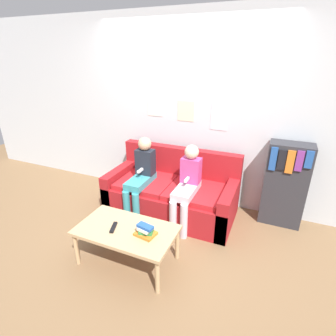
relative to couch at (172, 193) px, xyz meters
name	(u,v)px	position (x,y,z in m)	size (l,w,h in m)	color
ground_plane	(155,232)	(0.00, -0.54, -0.28)	(10.00, 10.00, 0.00)	brown
wall_back	(186,113)	(0.00, 0.51, 1.02)	(8.00, 0.06, 2.60)	silver
couch	(172,193)	(0.00, 0.00, 0.00)	(1.73, 0.84, 0.85)	maroon
coffee_table	(126,232)	(-0.05, -1.10, 0.09)	(1.02, 0.58, 0.42)	tan
person_left	(141,174)	(-0.36, -0.20, 0.32)	(0.24, 0.57, 1.06)	teal
person_right	(187,183)	(0.29, -0.20, 0.31)	(0.24, 0.57, 1.04)	silver
tv_remote	(114,227)	(-0.18, -1.14, 0.15)	(0.09, 0.17, 0.02)	black
book_stack	(146,231)	(0.18, -1.11, 0.19)	(0.22, 0.18, 0.12)	orange
bookshelf	(285,184)	(1.40, 0.32, 0.27)	(0.51, 0.29, 1.09)	#2D2D33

